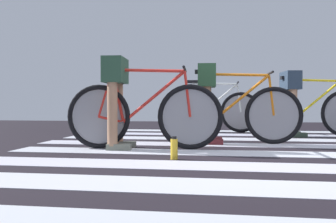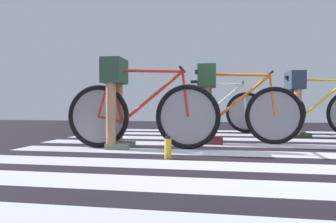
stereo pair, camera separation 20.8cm
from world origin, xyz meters
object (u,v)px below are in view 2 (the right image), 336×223
at_px(bicycle_3_of_4, 316,112).
at_px(bicycle_1_of_4, 142,114).
at_px(water_bottle, 168,148).
at_px(cyclist_2_of_4, 207,93).
at_px(bicycle_4_of_4, 217,111).
at_px(bicycle_2_of_4, 232,113).
at_px(cyclist_3_of_4, 295,94).
at_px(cyclist_1_of_4, 115,90).

bearing_deg(bicycle_3_of_4, bicycle_1_of_4, -147.32).
bearing_deg(water_bottle, cyclist_2_of_4, 79.82).
relative_size(bicycle_4_of_4, water_bottle, 8.36).
relative_size(bicycle_2_of_4, cyclist_3_of_4, 1.73).
bearing_deg(bicycle_4_of_4, water_bottle, -95.16).
xyz_separation_m(cyclist_1_of_4, bicycle_4_of_4, (1.00, 2.61, -0.27)).
height_order(cyclist_1_of_4, cyclist_3_of_4, cyclist_1_of_4).
xyz_separation_m(cyclist_2_of_4, bicycle_4_of_4, (0.02, 1.91, -0.26)).
height_order(bicycle_1_of_4, cyclist_3_of_4, cyclist_3_of_4).
height_order(cyclist_2_of_4, bicycle_4_of_4, cyclist_2_of_4).
bearing_deg(bicycle_1_of_4, cyclist_1_of_4, -180.00).
relative_size(bicycle_2_of_4, water_bottle, 8.36).
height_order(bicycle_4_of_4, water_bottle, bicycle_4_of_4).
relative_size(bicycle_1_of_4, bicycle_4_of_4, 1.00).
bearing_deg(bicycle_2_of_4, bicycle_1_of_4, -147.15).
xyz_separation_m(cyclist_2_of_4, water_bottle, (-0.25, -1.38, -0.55)).
height_order(bicycle_3_of_4, bicycle_4_of_4, same).
xyz_separation_m(cyclist_1_of_4, bicycle_2_of_4, (1.30, 0.71, -0.27)).
height_order(bicycle_1_of_4, bicycle_4_of_4, same).
relative_size(cyclist_3_of_4, bicycle_4_of_4, 0.58).
height_order(bicycle_1_of_4, cyclist_1_of_4, cyclist_1_of_4).
bearing_deg(cyclist_1_of_4, water_bottle, -45.76).
bearing_deg(bicycle_3_of_4, bicycle_2_of_4, -143.57).
bearing_deg(cyclist_1_of_4, cyclist_2_of_4, 32.18).
height_order(bicycle_2_of_4, bicycle_3_of_4, same).
distance_m(bicycle_1_of_4, cyclist_3_of_4, 2.69).
relative_size(cyclist_1_of_4, bicycle_2_of_4, 0.58).
relative_size(bicycle_1_of_4, cyclist_3_of_4, 1.73).
xyz_separation_m(cyclist_1_of_4, cyclist_2_of_4, (0.99, 0.70, -0.01)).
relative_size(cyclist_2_of_4, bicycle_4_of_4, 0.57).
bearing_deg(bicycle_3_of_4, cyclist_2_of_4, -149.60).
bearing_deg(cyclist_2_of_4, bicycle_2_of_4, 0.00).
bearing_deg(bicycle_1_of_4, bicycle_4_of_4, 71.80).
bearing_deg(bicycle_3_of_4, bicycle_4_of_4, 148.24).
xyz_separation_m(bicycle_3_of_4, bicycle_4_of_4, (-1.54, 0.68, 0.00)).
height_order(cyclist_3_of_4, bicycle_4_of_4, cyclist_3_of_4).
xyz_separation_m(cyclist_1_of_4, water_bottle, (0.74, -0.68, -0.56)).
distance_m(bicycle_1_of_4, bicycle_2_of_4, 1.21).
bearing_deg(cyclist_2_of_4, water_bottle, -102.56).
bearing_deg(cyclist_2_of_4, bicycle_4_of_4, 87.12).
bearing_deg(cyclist_3_of_4, water_bottle, -128.17).
bearing_deg(cyclist_2_of_4, bicycle_3_of_4, 35.99).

